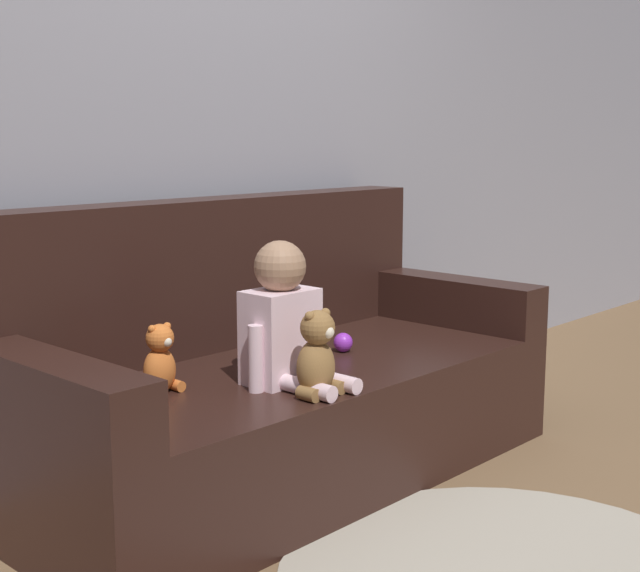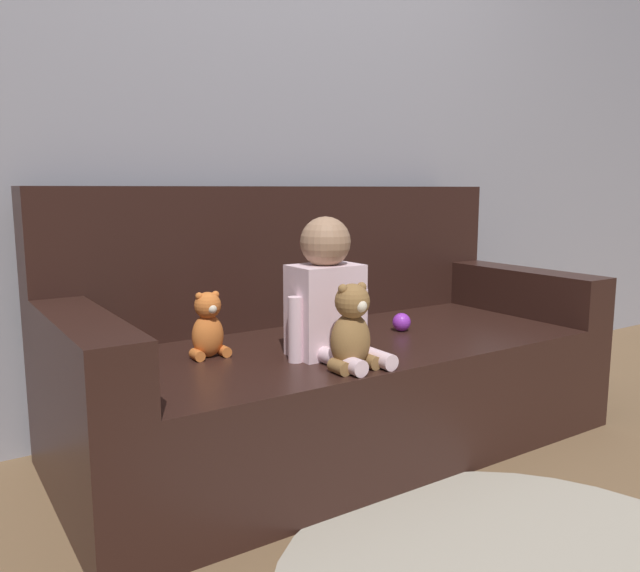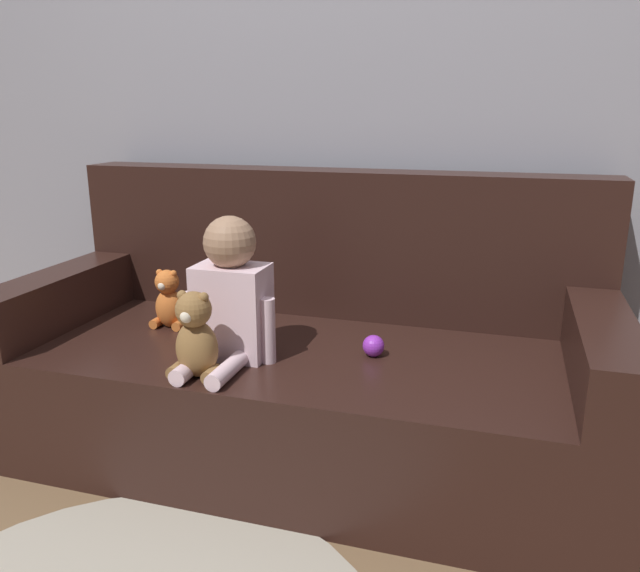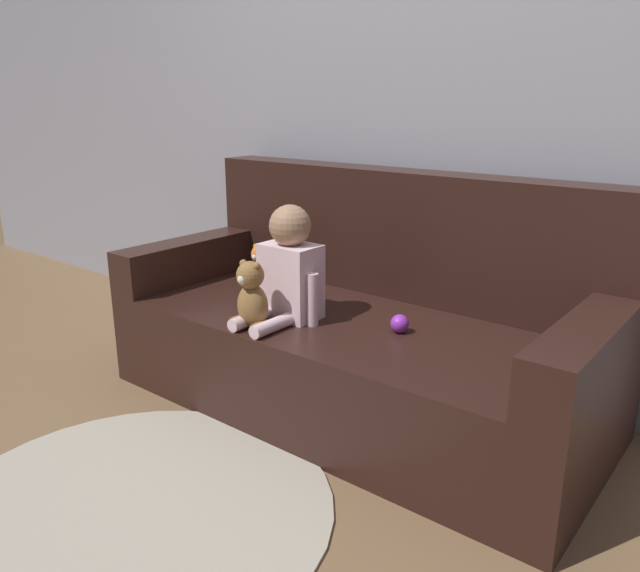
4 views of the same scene
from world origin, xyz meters
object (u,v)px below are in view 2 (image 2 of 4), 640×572
Objects in this scene: toy_ball at (402,322)px; person_baby at (327,296)px; couch at (329,356)px; plush_toy_side at (208,327)px; teddy_bear_brown at (351,329)px.

person_baby is at bearing -163.05° from toy_ball.
couch is 0.30m from toy_ball.
couch is 0.53m from plush_toy_side.
toy_ball is (0.74, -0.06, -0.06)m from plush_toy_side.
couch is 9.29× the size of plush_toy_side.
person_baby is at bearing -29.80° from plush_toy_side.
couch is 0.41m from person_baby.
person_baby is 6.47× the size of toy_ball.
toy_ball is (0.42, 0.13, -0.16)m from person_baby.
couch is 28.65× the size of toy_ball.
toy_ball is at bearing 16.95° from person_baby.
teddy_bear_brown is at bearing -100.45° from person_baby.
person_baby is 0.38m from plush_toy_side.
teddy_bear_brown is 1.23× the size of plush_toy_side.
plush_toy_side is at bearing 129.42° from teddy_bear_brown.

